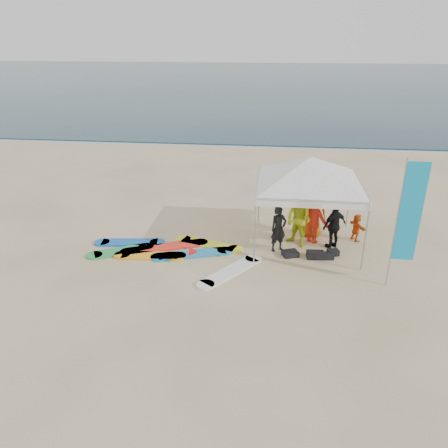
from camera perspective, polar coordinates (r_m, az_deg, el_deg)
ground at (r=12.23m, az=-3.87°, el=-9.96°), size 120.00×120.00×0.00m
ocean at (r=70.34m, az=5.18°, el=18.17°), size 160.00×84.00×0.08m
shoreline_foam at (r=29.06m, az=2.54°, el=10.25°), size 160.00×1.20×0.01m
person_black_a at (r=14.61m, az=7.13°, el=-0.64°), size 0.69×0.61×1.58m
person_yellow at (r=15.00m, az=9.69°, el=0.56°), size 1.18×1.15×1.91m
person_orange_a at (r=15.37m, az=11.80°, el=0.85°), size 1.36×1.30×1.85m
person_black_b at (r=15.16m, az=14.21°, el=-0.19°), size 1.01×0.87×1.63m
person_orange_b at (r=15.80m, az=11.53°, el=1.69°), size 1.02×0.73×1.94m
person_seated at (r=16.01m, az=16.91°, el=-0.43°), size 0.70×0.95×1.00m
canopy_tent at (r=14.46m, az=11.28°, el=8.58°), size 4.72×4.72×3.56m
feather_flag at (r=12.84m, az=23.00°, el=1.19°), size 0.64×0.04×3.84m
marker_pennant at (r=13.69m, az=-3.98°, el=-3.63°), size 0.28×0.28×0.64m
gear_pile at (r=14.65m, az=11.63°, el=-3.90°), size 1.93×0.66×0.22m
surfboard_spread at (r=14.74m, az=-6.76°, el=-3.66°), size 5.58×3.36×0.07m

